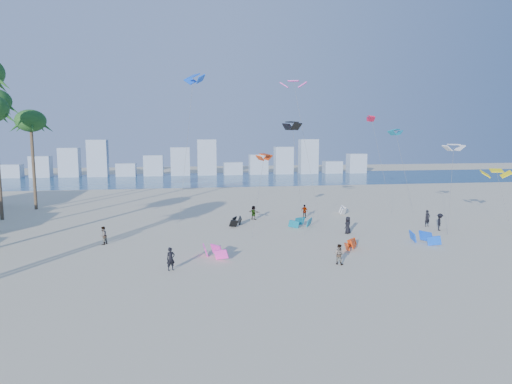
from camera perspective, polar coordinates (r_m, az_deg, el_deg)
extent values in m
plane|color=beige|center=(27.02, -1.14, -14.13)|extent=(220.00, 220.00, 0.00)
plane|color=navy|center=(97.46, -6.79, 1.61)|extent=(220.00, 220.00, 0.00)
imported|color=black|center=(33.60, -10.78, -8.35)|extent=(0.72, 0.58, 1.70)
imported|color=gray|center=(35.10, 10.47, -7.77)|extent=(0.97, 0.94, 1.57)
imported|color=black|center=(45.65, 11.59, -4.14)|extent=(0.99, 0.96, 1.71)
imported|color=gray|center=(53.30, 6.16, -2.43)|extent=(0.93, 0.91, 1.57)
imported|color=black|center=(49.79, 22.31, -3.55)|extent=(1.17, 1.32, 1.78)
imported|color=gray|center=(51.90, -0.31, -2.64)|extent=(1.41, 1.38, 1.62)
imported|color=black|center=(51.50, 20.93, -3.14)|extent=(0.72, 0.55, 1.76)
imported|color=gray|center=(42.67, -18.84, -5.26)|extent=(0.92, 1.00, 1.65)
cylinder|color=#595959|center=(45.04, 0.31, -0.27)|extent=(2.06, 4.67, 7.73)
cylinder|color=#595959|center=(45.70, 5.35, 1.93)|extent=(0.32, 4.56, 11.09)
cylinder|color=#595959|center=(50.11, 23.50, 0.49)|extent=(2.89, 4.28, 8.75)
cylinder|color=#595959|center=(49.51, -8.83, 5.36)|extent=(1.96, 5.86, 16.35)
cylinder|color=#595959|center=(59.32, 15.61, 3.47)|extent=(0.92, 5.38, 12.13)
cylinder|color=#595959|center=(51.70, 28.97, -1.12)|extent=(0.45, 3.50, 6.10)
cylinder|color=#595959|center=(51.07, 6.43, 5.23)|extent=(1.91, 5.58, 15.94)
cylinder|color=#595959|center=(58.79, 18.33, 2.46)|extent=(0.89, 4.25, 10.33)
cylinder|color=brown|center=(65.08, -26.41, 3.03)|extent=(0.40, 0.40, 11.50)
ellipsoid|color=#1B4E1D|center=(64.96, -26.71, 8.09)|extent=(3.80, 3.80, 2.85)
cube|color=#9EADBF|center=(113.99, -28.62, 2.35)|extent=(4.40, 3.00, 3.00)
cube|color=#9EADBF|center=(111.97, -25.66, 2.92)|extent=(4.40, 3.00, 4.80)
cube|color=#9EADBF|center=(110.28, -22.60, 3.49)|extent=(4.40, 3.00, 6.60)
cube|color=#9EADBF|center=(108.91, -19.45, 4.07)|extent=(4.40, 3.00, 8.40)
cube|color=#9EADBF|center=(108.12, -16.16, 2.74)|extent=(4.40, 3.00, 3.00)
cube|color=#9EADBF|center=(107.43, -12.89, 3.30)|extent=(4.40, 3.00, 4.80)
cube|color=#9EADBF|center=(107.11, -9.59, 3.86)|extent=(4.40, 3.00, 6.60)
cube|color=#9EADBF|center=(107.15, -6.27, 4.40)|extent=(4.40, 3.00, 8.40)
cube|color=#9EADBF|center=(107.78, -2.95, 3.02)|extent=(4.40, 3.00, 3.00)
cube|color=#9EADBF|center=(108.52, 0.31, 3.53)|extent=(4.40, 3.00, 4.80)
cube|color=#9EADBF|center=(109.61, 3.52, 4.03)|extent=(4.40, 3.00, 6.60)
cube|color=#9EADBF|center=(111.04, 6.66, 4.50)|extent=(4.40, 3.00, 8.40)
cube|color=#9EADBF|center=(113.02, 9.68, 3.13)|extent=(4.40, 3.00, 3.00)
cube|color=#9EADBF|center=(115.07, 12.62, 3.58)|extent=(4.40, 3.00, 4.80)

